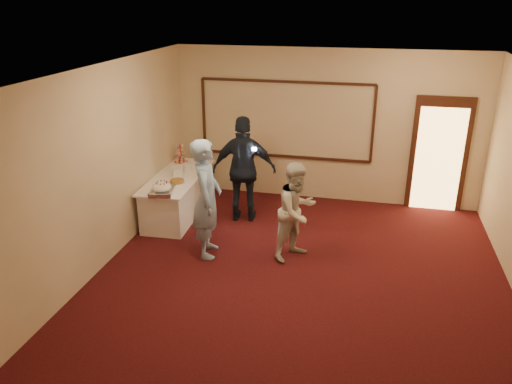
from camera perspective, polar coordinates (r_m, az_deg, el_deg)
floor at (r=7.29m, az=4.64°, el=-10.87°), size 7.00×7.00×0.00m
room_walls at (r=6.44m, az=5.18°, el=4.52°), size 6.04×7.04×3.02m
wall_molding at (r=9.98m, az=3.40°, el=8.22°), size 3.45×0.04×1.55m
doorway at (r=10.05m, az=20.16°, el=3.94°), size 1.05×0.07×2.20m
buffet_table at (r=9.52m, az=-8.86°, el=-0.34°), size 0.93×2.20×0.77m
pavlova_tray at (r=8.58m, az=-10.69°, el=0.38°), size 0.46×0.56×0.20m
cupcake_stand at (r=10.14m, az=-8.62°, el=4.21°), size 0.28×0.28×0.40m
plate_stack_a at (r=9.32m, az=-8.93°, el=2.21°), size 0.19×0.19×0.16m
plate_stack_b at (r=9.57m, az=-7.84°, el=2.77°), size 0.19×0.19×0.16m
tart at (r=9.03m, az=-9.01°, el=1.20°), size 0.29×0.29×0.06m
man at (r=7.79m, az=-5.65°, el=-0.75°), size 0.59×0.78×1.91m
woman at (r=7.76m, az=4.70°, el=-2.20°), size 0.92×0.96×1.57m
guest at (r=8.99m, az=-1.36°, el=2.57°), size 1.20×0.65×1.95m
camera_flash at (r=8.65m, az=-0.20°, el=4.93°), size 0.08×0.06×0.05m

